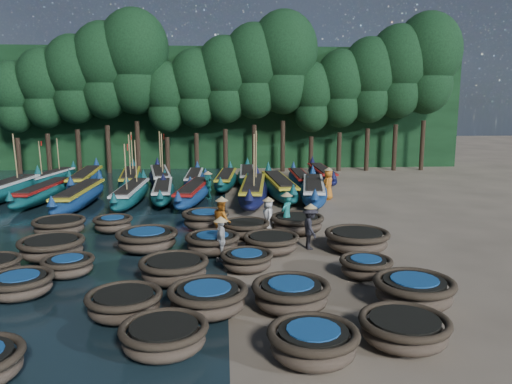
{
  "coord_description": "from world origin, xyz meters",
  "views": [
    {
      "loc": [
        -0.08,
        -19.85,
        5.58
      ],
      "look_at": [
        1.47,
        3.64,
        1.3
      ],
      "focal_mm": 35.0,
      "sensor_mm": 36.0,
      "label": 1
    }
  ],
  "objects": [
    {
      "name": "ground",
      "position": [
        0.0,
        0.0,
        0.0
      ],
      "size": [
        120.0,
        120.0,
        0.0
      ],
      "primitive_type": "plane",
      "color": "gray",
      "rests_on": "ground"
    },
    {
      "name": "foliage_wall",
      "position": [
        0.0,
        23.5,
        5.0
      ],
      "size": [
        40.0,
        3.0,
        10.0
      ],
      "primitive_type": "cube",
      "color": "black",
      "rests_on": "ground"
    },
    {
      "name": "coracle_2",
      "position": [
        -1.45,
        -9.33,
        0.4
      ],
      "size": [
        2.02,
        2.02,
        0.7
      ],
      "rotation": [
        0.0,
        0.0,
        -0.07
      ],
      "color": "brown",
      "rests_on": "ground"
    },
    {
      "name": "coracle_3",
      "position": [
        1.81,
        -9.94,
        0.45
      ],
      "size": [
        2.38,
        2.38,
        0.77
      ],
      "rotation": [
        0.0,
        0.0,
        -0.34
      ],
      "color": "brown",
      "rests_on": "ground"
    },
    {
      "name": "coracle_4",
      "position": [
        4.04,
        -9.36,
        0.4
      ],
      "size": [
        2.4,
        2.4,
        0.71
      ],
      "rotation": [
        0.0,
        0.0,
        0.25
      ],
      "color": "brown",
      "rests_on": "ground"
    },
    {
      "name": "coracle_5",
      "position": [
        -5.99,
        -5.79,
        0.39
      ],
      "size": [
        1.94,
        1.94,
        0.67
      ],
      "rotation": [
        0.0,
        0.0,
        -0.05
      ],
      "color": "brown",
      "rests_on": "ground"
    },
    {
      "name": "coracle_6",
      "position": [
        -2.7,
        -7.43,
        0.41
      ],
      "size": [
        2.14,
        2.14,
        0.72
      ],
      "rotation": [
        0.0,
        0.0,
        0.17
      ],
      "color": "brown",
      "rests_on": "ground"
    },
    {
      "name": "coracle_7",
      "position": [
        -0.53,
        -7.35,
        0.45
      ],
      "size": [
        2.56,
        2.56,
        0.79
      ],
      "rotation": [
        0.0,
        0.0,
        -0.38
      ],
      "color": "brown",
      "rests_on": "ground"
    },
    {
      "name": "coracle_8",
      "position": [
        1.7,
        -7.23,
        0.46
      ],
      "size": [
        2.34,
        2.34,
        0.8
      ],
      "rotation": [
        0.0,
        0.0,
        -0.21
      ],
      "color": "brown",
      "rests_on": "ground"
    },
    {
      "name": "coracle_9",
      "position": [
        5.08,
        -7.25,
        0.48
      ],
      "size": [
        2.72,
        2.72,
        0.83
      ],
      "rotation": [
        0.0,
        0.0,
        -0.42
      ],
      "color": "brown",
      "rests_on": "ground"
    },
    {
      "name": "coracle_11",
      "position": [
        -5.12,
        -4.1,
        0.37
      ],
      "size": [
        1.97,
        1.97,
        0.64
      ],
      "rotation": [
        0.0,
        0.0,
        -0.33
      ],
      "color": "brown",
      "rests_on": "ground"
    },
    {
      "name": "coracle_12",
      "position": [
        -1.66,
        -4.91,
        0.45
      ],
      "size": [
        2.46,
        2.46,
        0.79
      ],
      "rotation": [
        0.0,
        0.0,
        -0.26
      ],
      "color": "brown",
      "rests_on": "ground"
    },
    {
      "name": "coracle_13",
      "position": [
        0.66,
        -3.89,
        0.36
      ],
      "size": [
        1.78,
        1.78,
        0.63
      ],
      "rotation": [
        0.0,
        0.0,
        0.04
      ],
      "color": "brown",
      "rests_on": "ground"
    },
    {
      "name": "coracle_14",
      "position": [
        4.42,
        -4.87,
        0.39
      ],
      "size": [
        1.79,
        1.79,
        0.67
      ],
      "rotation": [
        0.0,
        0.0,
        0.16
      ],
      "color": "brown",
      "rests_on": "ground"
    },
    {
      "name": "coracle_15",
      "position": [
        -6.23,
        -2.28,
        0.45
      ],
      "size": [
        2.83,
        2.83,
        0.79
      ],
      "rotation": [
        0.0,
        0.0,
        -0.41
      ],
      "color": "brown",
      "rests_on": "ground"
    },
    {
      "name": "coracle_16",
      "position": [
        -3.0,
        -1.47,
        0.46
      ],
      "size": [
        2.33,
        2.33,
        0.8
      ],
      "rotation": [
        0.0,
        0.0,
        -0.01
      ],
      "color": "brown",
      "rests_on": "ground"
    },
    {
      "name": "coracle_17",
      "position": [
        -0.51,
        -2.01,
        0.44
      ],
      "size": [
        2.49,
        2.49,
        0.76
      ],
      "rotation": [
        0.0,
        0.0,
        0.42
      ],
      "color": "brown",
      "rests_on": "ground"
    },
    {
      "name": "coracle_18",
      "position": [
        1.66,
        -2.02,
        0.4
      ],
      "size": [
        2.14,
        2.14,
        0.7
      ],
      "rotation": [
        0.0,
        0.0,
        0.1
      ],
      "color": "brown",
      "rests_on": "ground"
    },
    {
      "name": "coracle_19",
      "position": [
        4.9,
        -2.03,
        0.46
      ],
      "size": [
        2.44,
        2.44,
        0.81
      ],
      "rotation": [
        0.0,
        0.0,
        -0.02
      ],
      "color": "brown",
      "rests_on": "ground"
    },
    {
      "name": "coracle_20",
      "position": [
        -7.03,
        1.07,
        0.41
      ],
      "size": [
        2.19,
        2.19,
        0.73
      ],
      "rotation": [
        0.0,
        0.0,
        0.06
      ],
      "color": "brown",
      "rests_on": "ground"
    },
    {
      "name": "coracle_21",
      "position": [
        -4.87,
        1.43,
        0.39
      ],
      "size": [
        1.76,
        1.76,
        0.68
      ],
      "rotation": [
        0.0,
        0.0,
        0.16
      ],
      "color": "brown",
      "rests_on": "ground"
    },
    {
      "name": "coracle_22",
      "position": [
        -0.9,
        1.6,
        0.48
      ],
      "size": [
        2.17,
        2.17,
        0.84
      ],
      "rotation": [
        0.0,
        0.0,
        -0.15
      ],
      "color": "brown",
      "rests_on": "ground"
    },
    {
      "name": "coracle_23",
      "position": [
        0.81,
        0.32,
        0.39
      ],
      "size": [
        2.15,
        2.15,
        0.68
      ],
      "rotation": [
        0.0,
        0.0,
        -0.16
      ],
      "color": "brown",
      "rests_on": "ground"
    },
    {
      "name": "coracle_24",
      "position": [
        3.04,
        0.72,
        0.45
      ],
      "size": [
        2.81,
        2.81,
        0.8
      ],
      "rotation": [
        0.0,
        0.0,
        -0.41
      ],
      "color": "brown",
      "rests_on": "ground"
    },
    {
      "name": "long_boat_0",
      "position": [
        -12.54,
        8.98,
        0.59
      ],
      "size": [
        2.33,
        8.77,
        3.74
      ],
      "rotation": [
        0.0,
        0.0,
        -0.09
      ],
      "color": "#0E4F49",
      "rests_on": "ground"
    },
    {
      "name": "long_boat_1",
      "position": [
        -10.21,
        8.53,
        0.54
      ],
      "size": [
        2.03,
        7.98,
        1.41
      ],
      "rotation": [
        0.0,
        0.0,
        -0.08
      ],
      "color": "#0E4F49",
      "rests_on": "ground"
    },
    {
      "name": "long_boat_2",
      "position": [
        -7.83,
        7.03,
        0.57
      ],
      "size": [
        1.7,
        8.56,
        1.51
      ],
      "rotation": [
        0.0,
        0.0,
        -0.02
      ],
      "color": "navy",
      "rests_on": "ground"
    },
    {
      "name": "long_boat_3",
      "position": [
        -5.23,
        7.76,
        0.54
      ],
      "size": [
        1.63,
        8.07,
        3.43
      ],
      "rotation": [
        0.0,
        0.0,
        -0.03
      ],
      "color": "#0E4F49",
      "rests_on": "ground"
    },
    {
      "name": "long_boat_4",
      "position": [
        -3.57,
        8.62,
        0.51
      ],
      "size": [
        1.92,
        7.61,
        1.34
      ],
      "rotation": [
        0.0,
        0.0,
        0.08
      ],
      "color": "#0E4F49",
      "rests_on": "ground"
    },
    {
      "name": "long_boat_5",
      "position": [
        -1.77,
        7.91,
        0.54
      ],
      "size": [
        2.51,
        8.03,
        1.43
      ],
      "rotation": [
        0.0,
        0.0,
        -0.14
      ],
      "color": "navy",
      "rests_on": "ground"
    },
    {
      "name": "long_boat_6",
      "position": [
        1.58,
        7.8,
        0.62
      ],
      "size": [
        2.53,
        9.18,
        3.92
      ],
      "rotation": [
        0.0,
        0.0,
        -0.1
      ],
      "color": "#0F1139",
      "rests_on": "ground"
    },
    {
      "name": "long_boat_7",
      "position": [
        3.2,
        9.23,
        0.61
      ],
      "size": [
        2.1,
        9.03,
        1.59
      ],
      "rotation": [
        0.0,
        0.0,
        0.06
      ],
      "color": "#0E4F49",
      "rests_on": "ground"
    },
    {
      "name": "long_boat_8",
      "position": [
        5.03,
        7.86,
        0.59
      ],
      "size": [
        2.92,
        8.71,
        1.55
      ],
      "rotation": [
        0.0,
        0.0,
        -0.16
      ],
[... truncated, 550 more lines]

